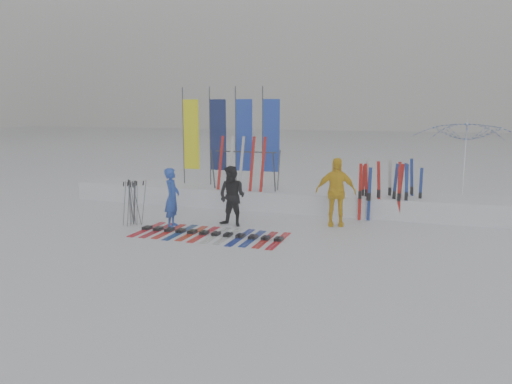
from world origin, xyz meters
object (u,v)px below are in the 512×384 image
(tent_canopy, at_px, (464,167))
(ski_row, at_px, (210,234))
(person_yellow, at_px, (336,192))
(person_black, at_px, (232,196))
(ski_rack, at_px, (246,165))
(person_blue, at_px, (172,198))

(tent_canopy, bearing_deg, ski_row, -142.52)
(person_yellow, relative_size, tent_canopy, 0.58)
(person_yellow, bearing_deg, person_black, -173.98)
(ski_row, xyz_separation_m, ski_rack, (-0.30, 3.46, 1.35))
(tent_canopy, bearing_deg, ski_rack, -169.25)
(tent_canopy, xyz_separation_m, ski_row, (-6.08, -4.67, -1.38))
(tent_canopy, relative_size, ski_rack, 1.55)
(person_black, height_order, person_yellow, person_yellow)
(person_blue, bearing_deg, ski_row, -122.68)
(person_black, bearing_deg, ski_rack, 112.19)
(person_yellow, distance_m, tent_canopy, 4.27)
(tent_canopy, height_order, ski_row, tent_canopy)
(person_black, height_order, ski_row, person_black)
(person_blue, height_order, person_yellow, person_yellow)
(person_blue, bearing_deg, person_black, -79.06)
(ski_row, bearing_deg, person_yellow, 36.24)
(person_black, relative_size, person_yellow, 0.88)
(person_black, height_order, tent_canopy, tent_canopy)
(person_blue, xyz_separation_m, ski_rack, (1.00, 2.96, 0.60))
(person_yellow, distance_m, ski_row, 3.54)
(person_blue, relative_size, tent_canopy, 0.50)
(person_yellow, bearing_deg, ski_row, -157.25)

